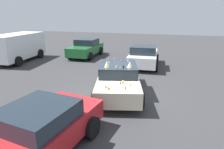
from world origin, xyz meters
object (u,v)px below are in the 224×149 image
parked_sedan_far_right (86,48)px  parked_sedan_near_left (35,133)px  art_car_decorated (118,79)px  parked_sedan_row_back_far (144,56)px  parked_van_behind_left (17,46)px

parked_sedan_far_right → parked_sedan_near_left: bearing=17.1°
art_car_decorated → parked_sedan_row_back_far: size_ratio=1.11×
art_car_decorated → parked_sedan_near_left: 4.71m
parked_van_behind_left → art_car_decorated: bearing=59.7°
parked_van_behind_left → parked_sedan_near_left: parked_van_behind_left is taller
art_car_decorated → parked_van_behind_left: 10.09m
parked_van_behind_left → parked_sedan_far_right: (3.31, -4.29, -0.44)m
parked_van_behind_left → parked_sedan_near_left: 12.04m
parked_sedan_far_right → parked_sedan_row_back_far: 5.63m
art_car_decorated → parked_sedan_row_back_far: bearing=161.1°
art_car_decorated → parked_sedan_far_right: bearing=-160.8°
art_car_decorated → parked_sedan_row_back_far: art_car_decorated is taller
art_car_decorated → parked_sedan_near_left: bearing=-25.5°
parked_sedan_far_right → art_car_decorated: bearing=32.5°
art_car_decorated → parked_sedan_near_left: art_car_decorated is taller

